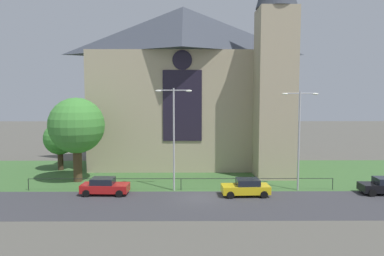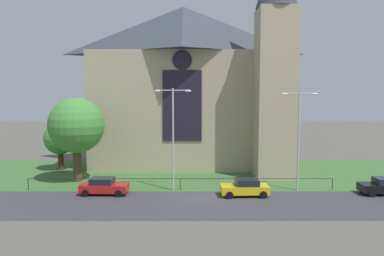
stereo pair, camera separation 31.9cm
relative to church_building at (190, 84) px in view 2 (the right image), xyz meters
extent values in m
plane|color=#56544C|center=(1.02, -5.59, -10.27)|extent=(160.00, 160.00, 0.00)
cube|color=#38383D|center=(1.02, -17.59, -10.27)|extent=(120.00, 8.00, 0.01)
cube|color=#3D6633|center=(1.02, -7.59, -10.27)|extent=(120.00, 20.00, 0.01)
cube|color=tan|center=(-0.77, 0.63, -3.27)|extent=(22.00, 12.00, 14.00)
pyramid|color=#383D47|center=(-0.77, 0.63, 6.73)|extent=(22.00, 12.00, 6.00)
cube|color=black|center=(-0.77, -5.42, -2.57)|extent=(4.40, 0.16, 8.00)
cylinder|color=black|center=(-0.77, -5.42, 2.53)|extent=(2.20, 0.15, 2.20)
cube|color=tan|center=(9.23, -7.37, -1.27)|extent=(4.00, 4.00, 18.00)
cylinder|color=black|center=(-0.77, -13.09, -9.17)|extent=(28.64, 0.05, 0.05)
cylinder|color=black|center=(-15.09, -13.09, -9.72)|extent=(0.06, 0.07, 1.10)
cylinder|color=black|center=(-7.93, -13.09, -9.72)|extent=(0.07, 0.07, 1.10)
cylinder|color=black|center=(-0.77, -13.09, -9.72)|extent=(0.06, 0.07, 1.10)
cylinder|color=black|center=(6.39, -13.09, -9.72)|extent=(0.06, 0.07, 1.10)
cylinder|color=black|center=(13.55, -13.09, -9.72)|extent=(0.07, 0.07, 1.10)
cylinder|color=#4C3823|center=(-11.52, -9.50, -8.43)|extent=(0.89, 0.89, 3.68)
sphere|color=#428C38|center=(-11.52, -9.50, -4.46)|extent=(5.70, 5.70, 5.70)
cylinder|color=#423021|center=(-15.31, -3.72, -9.10)|extent=(0.65, 0.65, 2.35)
sphere|color=#428C38|center=(-15.31, -3.72, -6.50)|extent=(3.79, 3.79, 3.79)
cylinder|color=#B2B2B7|center=(-1.42, -13.19, -5.49)|extent=(0.16, 0.16, 9.56)
cylinder|color=#B2B2B7|center=(-2.12, -13.19, -0.91)|extent=(1.40, 0.10, 0.10)
cylinder|color=#B2B2B7|center=(-0.72, -13.19, -0.91)|extent=(1.40, 0.10, 0.10)
ellipsoid|color=white|center=(-2.82, -13.19, -0.96)|extent=(0.57, 0.26, 0.20)
ellipsoid|color=white|center=(-0.02, -13.19, -0.96)|extent=(0.57, 0.26, 0.20)
cylinder|color=#B2B2B7|center=(10.22, -13.19, -5.63)|extent=(0.16, 0.16, 9.28)
cylinder|color=#B2B2B7|center=(9.52, -13.19, -1.19)|extent=(1.40, 0.10, 0.10)
cylinder|color=#B2B2B7|center=(10.92, -13.19, -1.19)|extent=(1.40, 0.10, 0.10)
ellipsoid|color=white|center=(8.82, -13.19, -1.24)|extent=(0.57, 0.26, 0.20)
ellipsoid|color=white|center=(11.62, -13.19, -1.24)|extent=(0.57, 0.26, 0.20)
cube|color=#B21919|center=(-7.56, -14.53, -9.66)|extent=(4.26, 1.95, 0.70)
cube|color=black|center=(-7.76, -14.52, -9.04)|extent=(2.06, 1.67, 0.55)
cylinder|color=black|center=(-6.06, -13.69, -9.95)|extent=(0.65, 0.24, 0.64)
cylinder|color=black|center=(-6.13, -15.48, -9.95)|extent=(0.65, 0.24, 0.64)
cylinder|color=black|center=(-9.00, -13.58, -9.95)|extent=(0.65, 0.24, 0.64)
cylinder|color=black|center=(-9.07, -15.38, -9.95)|extent=(0.65, 0.24, 0.64)
cube|color=gold|center=(5.00, -15.04, -9.66)|extent=(4.27, 1.98, 0.70)
cube|color=black|center=(5.20, -15.03, -9.04)|extent=(2.07, 1.68, 0.55)
cylinder|color=black|center=(3.57, -16.01, -9.95)|extent=(0.65, 0.25, 0.64)
cylinder|color=black|center=(3.49, -14.21, -9.95)|extent=(0.65, 0.25, 0.64)
cylinder|color=black|center=(6.51, -15.88, -9.95)|extent=(0.65, 0.25, 0.64)
cylinder|color=black|center=(6.43, -14.08, -9.95)|extent=(0.65, 0.25, 0.64)
cube|color=black|center=(17.63, -14.58, -9.66)|extent=(4.23, 1.87, 0.70)
cylinder|color=black|center=(16.14, -15.46, -9.95)|extent=(0.64, 0.23, 0.64)
cylinder|color=black|center=(16.17, -13.66, -9.95)|extent=(0.64, 0.23, 0.64)
camera|label=1|loc=(0.01, -47.17, -1.23)|focal=34.56mm
camera|label=2|loc=(0.33, -47.17, -1.23)|focal=34.56mm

